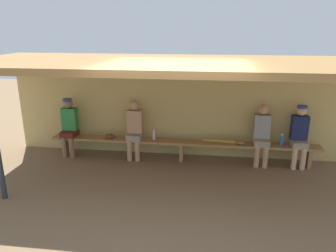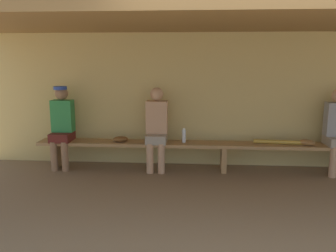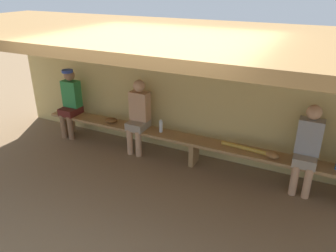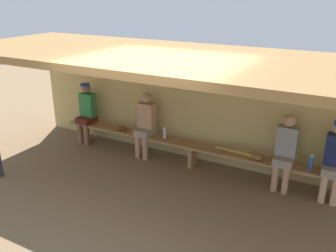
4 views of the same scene
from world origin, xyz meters
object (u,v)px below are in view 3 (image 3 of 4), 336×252
at_px(water_bottle_orange, 161,126).
at_px(baseball_glove_dark_brown, 272,154).
at_px(player_rightmost, 308,146).
at_px(baseball_bat, 248,149).
at_px(baseball_glove_worn, 111,120).
at_px(player_in_blue, 70,100).
at_px(player_shirtless_tan, 138,114).
at_px(bench, 194,143).

distance_m(water_bottle_orange, baseball_glove_dark_brown, 1.91).
height_order(player_rightmost, baseball_bat, player_rightmost).
bearing_deg(baseball_glove_worn, player_rightmost, -14.86).
height_order(water_bottle_orange, baseball_glove_worn, water_bottle_orange).
xyz_separation_m(baseball_glove_dark_brown, baseball_bat, (-0.37, 0.04, -0.01)).
xyz_separation_m(player_in_blue, baseball_glove_dark_brown, (3.90, -0.04, -0.24)).
bearing_deg(baseball_glove_dark_brown, player_rightmost, 44.50).
relative_size(baseball_glove_worn, baseball_glove_dark_brown, 1.00).
distance_m(player_rightmost, player_shirtless_tan, 2.80).
height_order(bench, baseball_bat, baseball_bat).
height_order(player_shirtless_tan, water_bottle_orange, player_shirtless_tan).
relative_size(bench, player_rightmost, 4.49).
bearing_deg(player_in_blue, player_rightmost, -0.01).
relative_size(player_in_blue, baseball_glove_dark_brown, 5.60).
bearing_deg(bench, player_rightmost, 0.10).
height_order(player_rightmost, water_bottle_orange, player_rightmost).
bearing_deg(baseball_glove_dark_brown, baseball_glove_worn, -141.20).
distance_m(bench, player_in_blue, 2.65).
height_order(player_rightmost, baseball_glove_dark_brown, player_rightmost).
bearing_deg(player_in_blue, baseball_glove_dark_brown, -0.63).
relative_size(player_rightmost, water_bottle_orange, 5.88).
distance_m(player_rightmost, water_bottle_orange, 2.37).
bearing_deg(player_shirtless_tan, player_rightmost, 0.00).
relative_size(player_shirtless_tan, baseball_bat, 1.53).
relative_size(baseball_glove_worn, baseball_bat, 0.28).
bearing_deg(water_bottle_orange, player_shirtless_tan, -177.56).
bearing_deg(player_shirtless_tan, baseball_bat, -0.09).
bearing_deg(player_in_blue, baseball_bat, -0.06).
bearing_deg(baseball_bat, water_bottle_orange, -175.84).
bearing_deg(bench, baseball_glove_worn, -179.26).
distance_m(water_bottle_orange, baseball_bat, 1.54).
height_order(player_rightmost, player_shirtless_tan, same).
relative_size(bench, baseball_glove_dark_brown, 25.00).
xyz_separation_m(bench, baseball_bat, (0.90, -0.00, 0.11)).
height_order(water_bottle_orange, baseball_glove_dark_brown, water_bottle_orange).
relative_size(bench, player_in_blue, 4.46).
xyz_separation_m(bench, baseball_glove_worn, (-1.66, -0.02, 0.12)).
relative_size(bench, player_shirtless_tan, 4.49).
relative_size(water_bottle_orange, baseball_bat, 0.26).
xyz_separation_m(player_in_blue, water_bottle_orange, (1.99, 0.02, -0.18)).
height_order(bench, player_rightmost, player_rightmost).
xyz_separation_m(bench, player_in_blue, (-2.62, 0.00, 0.36)).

